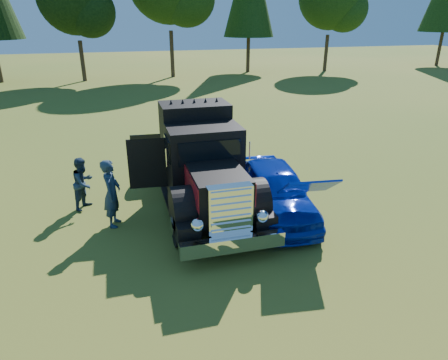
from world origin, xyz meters
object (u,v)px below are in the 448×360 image
hotrod_coupe (274,190)px  spectator_far (84,183)px  spectator_near (112,193)px  diamond_t_truck (201,166)px

hotrod_coupe → spectator_far: (-5.35, 1.91, 0.04)m
hotrod_coupe → spectator_far: hotrod_coupe is taller
spectator_far → spectator_near: bearing=-116.0°
hotrod_coupe → spectator_near: 4.57m
hotrod_coupe → spectator_near: spectator_near is taller
hotrod_coupe → spectator_far: 5.68m
diamond_t_truck → hotrod_coupe: (1.90, -1.14, -0.52)m
hotrod_coupe → spectator_near: bearing=173.1°
hotrod_coupe → spectator_far: size_ratio=2.88×
diamond_t_truck → hotrod_coupe: size_ratio=1.55×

